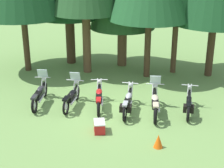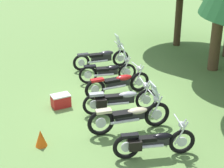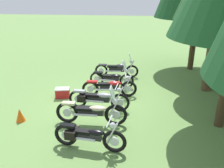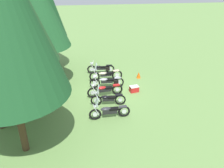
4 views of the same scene
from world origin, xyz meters
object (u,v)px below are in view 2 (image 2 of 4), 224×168
at_px(motorcycle_1, 108,71).
at_px(motorcycle_4, 130,116).
at_px(motorcycle_2, 118,83).
at_px(motorcycle_3, 119,100).
at_px(traffic_cone, 41,138).
at_px(motorcycle_5, 153,142).
at_px(picnic_cooler, 61,101).
at_px(motorcycle_0, 102,57).

distance_m(motorcycle_1, motorcycle_4, 3.48).
distance_m(motorcycle_2, motorcycle_4, 2.34).
height_order(motorcycle_2, motorcycle_3, motorcycle_3).
xyz_separation_m(motorcycle_3, traffic_cone, (1.25, -2.53, -0.22)).
bearing_deg(motorcycle_2, motorcycle_4, -104.83).
relative_size(motorcycle_1, motorcycle_4, 0.87).
distance_m(motorcycle_5, picnic_cooler, 3.85).
xyz_separation_m(motorcycle_1, motorcycle_3, (2.37, -0.26, -0.00)).
xyz_separation_m(motorcycle_5, traffic_cone, (-1.20, -2.72, -0.19)).
xyz_separation_m(motorcycle_3, motorcycle_5, (2.45, 0.20, -0.03)).
relative_size(motorcycle_0, motorcycle_2, 0.98).
relative_size(motorcycle_3, motorcycle_4, 0.97).
relative_size(motorcycle_0, traffic_cone, 4.86).
distance_m(motorcycle_1, picnic_cooler, 2.48).
height_order(motorcycle_1, motorcycle_4, motorcycle_4).
height_order(motorcycle_0, motorcycle_4, motorcycle_4).
distance_m(motorcycle_4, motorcycle_5, 1.36).
height_order(motorcycle_0, picnic_cooler, motorcycle_0).
xyz_separation_m(motorcycle_1, picnic_cooler, (1.48, -1.97, -0.25)).
bearing_deg(picnic_cooler, motorcycle_0, 144.54).
bearing_deg(motorcycle_3, motorcycle_1, 86.96).
height_order(motorcycle_3, picnic_cooler, motorcycle_3).
bearing_deg(motorcycle_2, motorcycle_5, -99.48).
bearing_deg(traffic_cone, motorcycle_1, 142.42).
distance_m(motorcycle_0, motorcycle_1, 1.41).
bearing_deg(traffic_cone, picnic_cooler, 159.09).
bearing_deg(motorcycle_3, motorcycle_0, 87.89).
relative_size(motorcycle_1, picnic_cooler, 3.25).
bearing_deg(motorcycle_2, traffic_cone, -146.67).
relative_size(motorcycle_1, motorcycle_3, 0.90).
distance_m(motorcycle_2, picnic_cooler, 2.06).
height_order(motorcycle_2, traffic_cone, motorcycle_2).
bearing_deg(motorcycle_5, motorcycle_2, 93.56).
height_order(motorcycle_0, motorcycle_5, motorcycle_0).
bearing_deg(motorcycle_4, motorcycle_1, 84.30).
bearing_deg(motorcycle_5, traffic_cone, 161.57).
xyz_separation_m(motorcycle_3, motorcycle_4, (1.10, 0.02, 0.02)).
bearing_deg(motorcycle_1, picnic_cooler, -138.45).
bearing_deg(motorcycle_4, picnic_cooler, 129.23).
bearing_deg(motorcycle_0, motorcycle_4, -96.74).
bearing_deg(picnic_cooler, motorcycle_5, 29.70).
xyz_separation_m(motorcycle_2, picnic_cooler, (0.33, -2.02, -0.25)).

